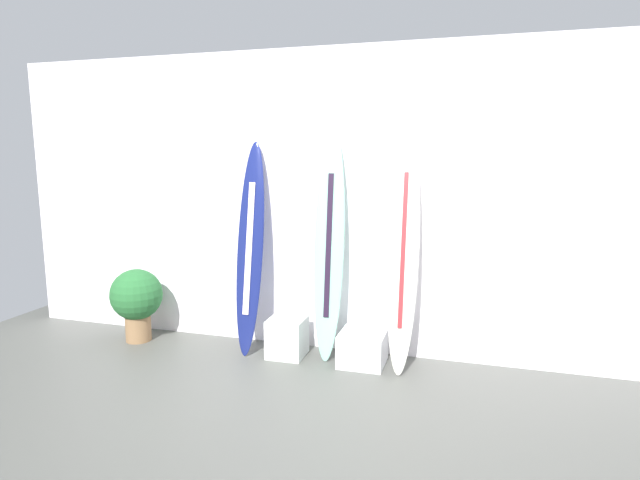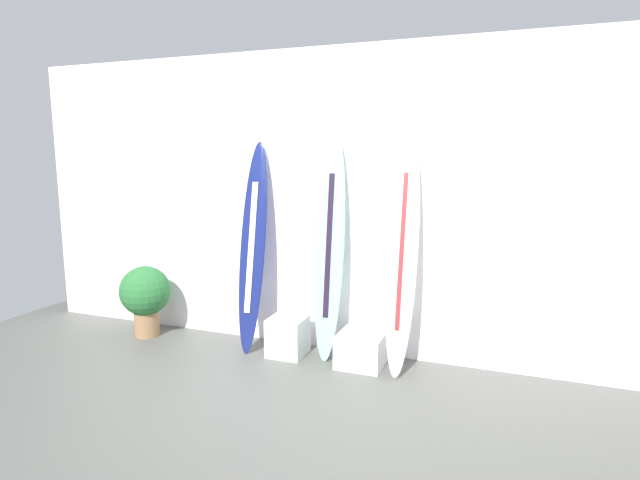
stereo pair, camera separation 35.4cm
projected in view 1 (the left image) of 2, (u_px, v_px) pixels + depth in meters
ground at (321, 411)px, 3.82m from camera, size 8.00×8.00×0.04m
wall_back at (360, 203)px, 4.82m from camera, size 7.20×0.20×2.80m
surfboard_navy at (250, 248)px, 4.83m from camera, size 0.26×0.44×1.97m
surfboard_seafoam at (329, 247)px, 4.66m from camera, size 0.28×0.35×2.08m
surfboard_ivory at (404, 251)px, 4.41m from camera, size 0.28×0.49×2.09m
display_block_left at (363, 348)px, 4.63m from camera, size 0.40×0.40×0.29m
display_block_center at (287, 337)px, 4.81m from camera, size 0.33×0.33×0.36m
potted_plant at (137, 298)px, 5.16m from camera, size 0.51×0.51×0.73m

